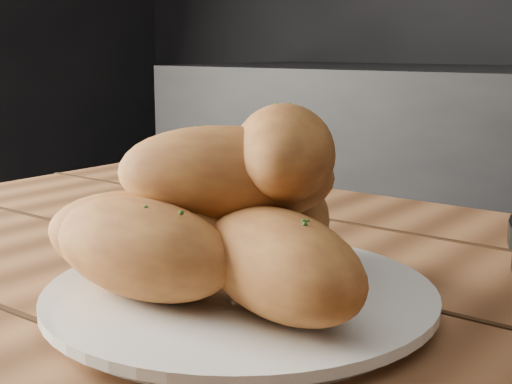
% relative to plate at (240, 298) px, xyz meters
% --- Properties ---
extents(plate, '(0.30, 0.30, 0.02)m').
position_rel_plate_xyz_m(plate, '(0.00, 0.00, 0.00)').
color(plate, white).
rests_on(plate, table).
extents(bread_rolls, '(0.30, 0.25, 0.14)m').
position_rel_plate_xyz_m(bread_rolls, '(-0.01, -0.01, 0.06)').
color(bread_rolls, '#BA7733').
rests_on(bread_rolls, plate).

